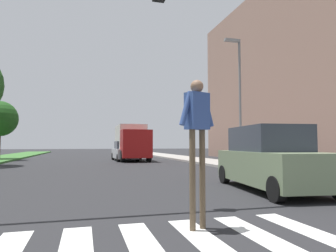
{
  "coord_description": "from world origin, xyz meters",
  "views": [
    {
      "loc": [
        -0.82,
        2.14,
        1.4
      ],
      "look_at": [
        3.61,
        18.06,
        2.41
      ],
      "focal_mm": 32.23,
      "sensor_mm": 36.0,
      "label": 1
    }
  ],
  "objects_px": {
    "pedestrian_performer": "(197,129)",
    "truck_box_delivery": "(132,142)",
    "street_lamp_right": "(238,90)",
    "sedan_midblock": "(124,152)",
    "suv_crossing": "(271,160)"
  },
  "relations": [
    {
      "from": "street_lamp_right",
      "to": "truck_box_delivery",
      "type": "height_order",
      "value": "street_lamp_right"
    },
    {
      "from": "suv_crossing",
      "to": "street_lamp_right",
      "type": "bearing_deg",
      "value": 67.67
    },
    {
      "from": "pedestrian_performer",
      "to": "sedan_midblock",
      "type": "xyz_separation_m",
      "value": [
        1.54,
        21.44,
        -0.89
      ]
    },
    {
      "from": "street_lamp_right",
      "to": "truck_box_delivery",
      "type": "distance_m",
      "value": 11.61
    },
    {
      "from": "street_lamp_right",
      "to": "pedestrian_performer",
      "type": "relative_size",
      "value": 3.01
    },
    {
      "from": "truck_box_delivery",
      "to": "suv_crossing",
      "type": "bearing_deg",
      "value": -84.85
    },
    {
      "from": "sedan_midblock",
      "to": "truck_box_delivery",
      "type": "relative_size",
      "value": 0.72
    },
    {
      "from": "sedan_midblock",
      "to": "suv_crossing",
      "type": "bearing_deg",
      "value": -83.03
    },
    {
      "from": "pedestrian_performer",
      "to": "truck_box_delivery",
      "type": "relative_size",
      "value": 0.4
    },
    {
      "from": "pedestrian_performer",
      "to": "suv_crossing",
      "type": "distance_m",
      "value": 5.13
    },
    {
      "from": "sedan_midblock",
      "to": "pedestrian_performer",
      "type": "bearing_deg",
      "value": -94.12
    },
    {
      "from": "suv_crossing",
      "to": "truck_box_delivery",
      "type": "bearing_deg",
      "value": 95.15
    },
    {
      "from": "street_lamp_right",
      "to": "sedan_midblock",
      "type": "xyz_separation_m",
      "value": [
        -5.34,
        10.35,
        -3.82
      ]
    },
    {
      "from": "pedestrian_performer",
      "to": "truck_box_delivery",
      "type": "xyz_separation_m",
      "value": [
        2.14,
        21.26,
        -0.03
      ]
    },
    {
      "from": "sedan_midblock",
      "to": "truck_box_delivery",
      "type": "distance_m",
      "value": 1.06
    }
  ]
}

